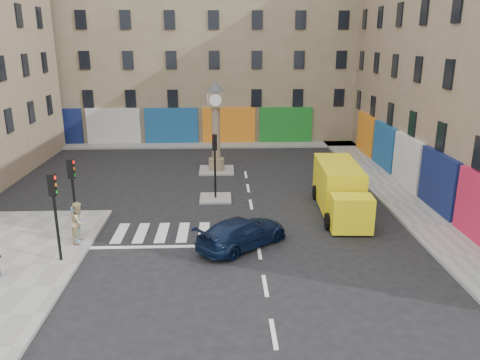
{
  "coord_description": "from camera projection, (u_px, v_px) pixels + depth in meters",
  "views": [
    {
      "loc": [
        -1.53,
        -17.65,
        8.94
      ],
      "look_at": [
        -0.68,
        5.2,
        2.0
      ],
      "focal_mm": 35.0,
      "sensor_mm": 36.0,
      "label": 1
    }
  ],
  "objects": [
    {
      "name": "building_far",
      "position": [
        196.0,
        43.0,
        43.69
      ],
      "size": [
        32.0,
        10.0,
        17.0
      ],
      "primitive_type": "cube",
      "color": "#8B7B5C",
      "rests_on": "ground"
    },
    {
      "name": "yellow_van",
      "position": [
        340.0,
        189.0,
        24.97
      ],
      "size": [
        2.59,
        6.83,
        2.45
      ],
      "rotation": [
        0.0,
        0.0,
        -0.06
      ],
      "color": "yellow",
      "rests_on": "ground"
    },
    {
      "name": "pedestrian_blue",
      "position": [
        77.0,
        223.0,
        21.01
      ],
      "size": [
        0.5,
        0.67,
        1.67
      ],
      "primitive_type": "imported",
      "rotation": [
        0.0,
        0.0,
        1.74
      ],
      "color": "#61ADDD",
      "rests_on": "sidewalk_left"
    },
    {
      "name": "traffic_light_island",
      "position": [
        215.0,
        156.0,
        26.36
      ],
      "size": [
        0.28,
        0.22,
        3.7
      ],
      "color": "black",
      "rests_on": "island_near"
    },
    {
      "name": "clock_pillar",
      "position": [
        216.0,
        121.0,
        31.81
      ],
      "size": [
        1.2,
        1.2,
        6.1
      ],
      "color": "#8D745C",
      "rests_on": "island_far"
    },
    {
      "name": "traffic_light_left_far",
      "position": [
        73.0,
        185.0,
        20.96
      ],
      "size": [
        0.28,
        0.22,
        3.7
      ],
      "color": "black",
      "rests_on": "sidewalk_left"
    },
    {
      "name": "sidewalk_far",
      "position": [
        195.0,
        145.0,
        40.6
      ],
      "size": [
        32.0,
        2.4,
        0.15
      ],
      "primitive_type": "cube",
      "color": "gray",
      "rests_on": "ground"
    },
    {
      "name": "ground",
      "position": [
        261.0,
        262.0,
        19.53
      ],
      "size": [
        120.0,
        120.0,
        0.0
      ],
      "primitive_type": "plane",
      "color": "black",
      "rests_on": "ground"
    },
    {
      "name": "traffic_light_left_near",
      "position": [
        54.0,
        203.0,
        18.67
      ],
      "size": [
        0.28,
        0.22,
        3.7
      ],
      "color": "black",
      "rests_on": "sidewalk_left"
    },
    {
      "name": "sidewalk_right",
      "position": [
        386.0,
        186.0,
        29.38
      ],
      "size": [
        2.6,
        30.0,
        0.15
      ],
      "primitive_type": "cube",
      "color": "gray",
      "rests_on": "ground"
    },
    {
      "name": "pedestrian_tan",
      "position": [
        79.0,
        222.0,
        20.85
      ],
      "size": [
        0.76,
        0.95,
        1.88
      ],
      "primitive_type": "imported",
      "rotation": [
        0.0,
        0.0,
        1.51
      ],
      "color": "tan",
      "rests_on": "sidewalk_left"
    },
    {
      "name": "island_far",
      "position": [
        217.0,
        170.0,
        32.83
      ],
      "size": [
        2.4,
        2.4,
        0.12
      ],
      "primitive_type": "cube",
      "color": "gray",
      "rests_on": "ground"
    },
    {
      "name": "island_near",
      "position": [
        216.0,
        198.0,
        27.09
      ],
      "size": [
        1.8,
        1.8,
        0.12
      ],
      "primitive_type": "cube",
      "color": "gray",
      "rests_on": "ground"
    },
    {
      "name": "navy_sedan",
      "position": [
        242.0,
        233.0,
        20.81
      ],
      "size": [
        4.62,
        4.33,
        1.31
      ],
      "primitive_type": "imported",
      "rotation": [
        0.0,
        0.0,
        2.28
      ],
      "color": "black",
      "rests_on": "ground"
    }
  ]
}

